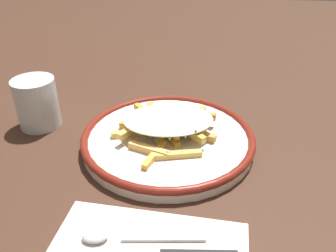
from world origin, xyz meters
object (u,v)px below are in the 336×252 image
at_px(spoon, 122,237).
at_px(water_glass, 37,103).
at_px(fries_heap, 168,123).
at_px(plate, 168,138).

xyz_separation_m(spoon, water_glass, (0.27, 0.22, 0.03)).
bearing_deg(fries_heap, water_glass, 81.66).
relative_size(fries_heap, water_glass, 2.16).
bearing_deg(plate, water_glass, 79.96).
relative_size(spoon, water_glass, 1.61).
bearing_deg(fries_heap, plate, -169.78).
xyz_separation_m(plate, water_glass, (0.04, 0.25, 0.03)).
bearing_deg(plate, spoon, 171.72).
height_order(plate, fries_heap, fries_heap).
bearing_deg(spoon, plate, -8.28).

